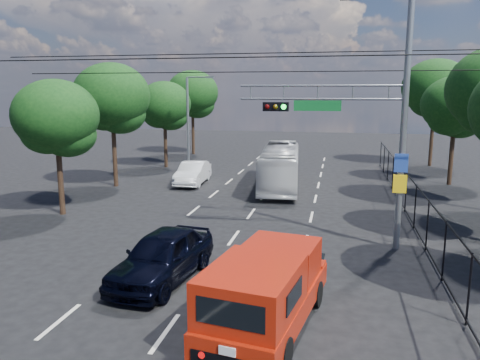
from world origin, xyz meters
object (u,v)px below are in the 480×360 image
(signal_mast, at_px, (371,113))
(navy_hatchback, at_px, (163,256))
(red_pickup, at_px, (267,289))
(white_van, at_px, (193,173))
(white_bus, at_px, (280,166))

(signal_mast, relative_size, navy_hatchback, 1.97)
(signal_mast, relative_size, red_pickup, 1.64)
(signal_mast, bearing_deg, red_pickup, -111.13)
(red_pickup, height_order, white_van, red_pickup)
(navy_hatchback, bearing_deg, signal_mast, 43.45)
(signal_mast, bearing_deg, white_bus, 113.28)
(signal_mast, bearing_deg, white_van, 134.21)
(white_bus, relative_size, white_van, 2.16)
(red_pickup, distance_m, white_van, 19.53)
(navy_hatchback, height_order, white_bus, white_bus)
(red_pickup, distance_m, navy_hatchback, 4.50)
(navy_hatchback, relative_size, white_van, 1.09)
(red_pickup, xyz_separation_m, navy_hatchback, (-3.76, 2.45, -0.28))
(white_bus, bearing_deg, navy_hatchback, -101.54)
(red_pickup, xyz_separation_m, white_van, (-7.63, 17.97, -0.38))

